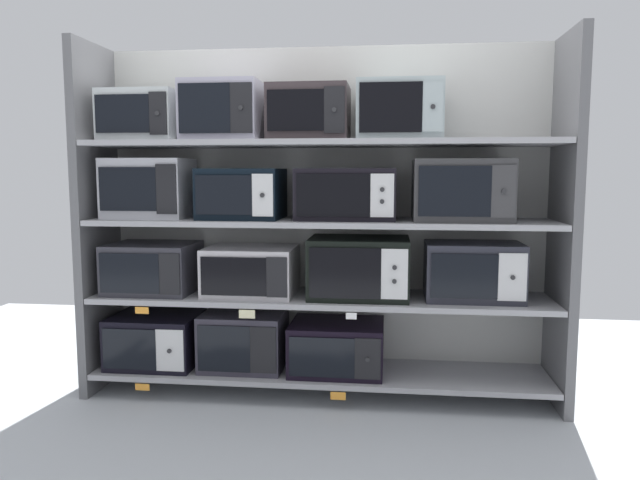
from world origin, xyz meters
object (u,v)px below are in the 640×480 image
microwave_1 (244,340)px  microwave_11 (143,116)px  microwave_14 (399,111)px  microwave_8 (242,194)px  microwave_7 (149,188)px  microwave_3 (153,268)px  microwave_4 (251,271)px  microwave_6 (473,271)px  microwave_5 (359,267)px  microwave_10 (461,190)px  microwave_13 (309,113)px  microwave_0 (156,339)px  microwave_9 (346,194)px  microwave_12 (224,112)px  microwave_2 (337,347)px

microwave_1 → microwave_11: microwave_11 is taller
microwave_14 → microwave_8: bearing=180.0°
microwave_7 → microwave_8: 0.55m
microwave_3 → microwave_4: 0.58m
microwave_6 → microwave_3: bearing=-180.0°
microwave_5 → microwave_14: 0.88m
microwave_11 → microwave_14: (1.44, -0.00, 0.01)m
microwave_3 → microwave_10: 1.81m
microwave_13 → microwave_5: bearing=-0.1°
microwave_0 → microwave_3: 0.43m
microwave_1 → microwave_10: 1.49m
microwave_4 → microwave_13: bearing=0.0°
microwave_13 → microwave_6: bearing=-0.0°
microwave_5 → microwave_9: microwave_9 is taller
microwave_9 → microwave_14: size_ratio=1.22×
microwave_12 → microwave_13: bearing=0.0°
microwave_5 → microwave_12: bearing=180.0°
microwave_0 → microwave_11: bearing=179.7°
microwave_8 → microwave_13: (0.38, 0.00, 0.44)m
microwave_1 → microwave_4: 0.41m
microwave_2 → microwave_8: bearing=180.0°
microwave_7 → microwave_11: microwave_11 is taller
microwave_11 → microwave_12: microwave_12 is taller
microwave_14 → microwave_12: bearing=180.0°
microwave_0 → microwave_11: (-0.04, 0.00, 1.30)m
microwave_10 → microwave_7: bearing=180.0°
microwave_3 → microwave_0: bearing=0.3°
microwave_7 → microwave_4: bearing=-0.0°
microwave_11 → microwave_12: size_ratio=1.01×
microwave_3 → microwave_4: microwave_3 is taller
microwave_5 → microwave_7: (-1.21, 0.00, 0.44)m
microwave_10 → microwave_11: microwave_11 is taller
microwave_13 → microwave_1: bearing=-180.0°
microwave_5 → microwave_3: bearing=180.0°
microwave_6 → microwave_1: bearing=-180.0°
microwave_3 → microwave_12: size_ratio=1.15×
microwave_7 → microwave_8: (0.55, -0.00, -0.03)m
microwave_4 → microwave_5: (0.62, -0.00, 0.03)m
microwave_2 → microwave_9: bearing=-0.1°
microwave_2 → microwave_11: 1.71m
microwave_4 → microwave_14: (0.83, -0.00, 0.89)m
microwave_13 → microwave_0: bearing=-180.0°
microwave_7 → microwave_13: size_ratio=1.07×
microwave_6 → microwave_8: microwave_8 is taller
microwave_7 → microwave_11: size_ratio=1.09×
microwave_2 → microwave_8: (-0.54, 0.00, 0.87)m
microwave_5 → microwave_6: (0.62, 0.00, -0.01)m
microwave_3 → microwave_10: bearing=-0.0°
microwave_14 → microwave_13: bearing=180.0°
microwave_8 → microwave_14: bearing=-0.0°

